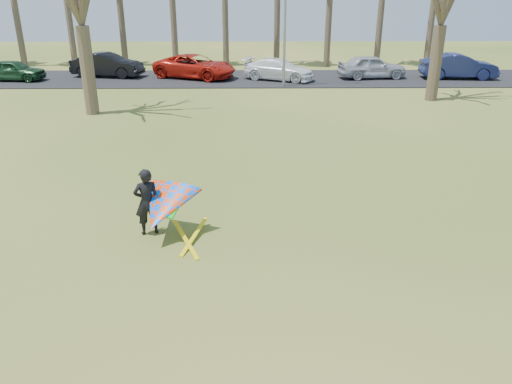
{
  "coord_description": "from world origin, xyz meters",
  "views": [
    {
      "loc": [
        -0.15,
        -9.65,
        5.93
      ],
      "look_at": [
        0.0,
        2.0,
        1.1
      ],
      "focal_mm": 35.0,
      "sensor_mm": 36.0,
      "label": 1
    }
  ],
  "objects_px": {
    "car_0": "(14,70)",
    "car_4": "(372,67)",
    "car_1": "(107,65)",
    "car_2": "(195,66)",
    "car_3": "(279,69)",
    "car_5": "(459,66)",
    "streetlight": "(288,12)",
    "kite_flyer": "(161,206)"
  },
  "relations": [
    {
      "from": "car_0",
      "to": "car_1",
      "type": "xyz_separation_m",
      "value": [
        5.83,
        1.44,
        0.12
      ]
    },
    {
      "from": "car_1",
      "to": "car_2",
      "type": "xyz_separation_m",
      "value": [
        6.12,
        -0.56,
        -0.02
      ]
    },
    {
      "from": "car_4",
      "to": "car_5",
      "type": "xyz_separation_m",
      "value": [
        5.85,
        -0.2,
        0.05
      ]
    },
    {
      "from": "streetlight",
      "to": "car_5",
      "type": "bearing_deg",
      "value": 12.48
    },
    {
      "from": "streetlight",
      "to": "car_1",
      "type": "bearing_deg",
      "value": 163.29
    },
    {
      "from": "car_0",
      "to": "car_4",
      "type": "height_order",
      "value": "car_4"
    },
    {
      "from": "car_0",
      "to": "car_3",
      "type": "distance_m",
      "value": 17.62
    },
    {
      "from": "car_2",
      "to": "kite_flyer",
      "type": "bearing_deg",
      "value": -152.67
    },
    {
      "from": "car_1",
      "to": "car_2",
      "type": "relative_size",
      "value": 0.87
    },
    {
      "from": "car_2",
      "to": "car_4",
      "type": "relative_size",
      "value": 1.24
    },
    {
      "from": "car_2",
      "to": "car_3",
      "type": "height_order",
      "value": "car_2"
    },
    {
      "from": "car_2",
      "to": "car_4",
      "type": "bearing_deg",
      "value": -67.6
    },
    {
      "from": "car_5",
      "to": "kite_flyer",
      "type": "xyz_separation_m",
      "value": [
        -16.39,
        -22.94,
        -0.03
      ]
    },
    {
      "from": "car_0",
      "to": "car_4",
      "type": "relative_size",
      "value": 0.88
    },
    {
      "from": "car_2",
      "to": "car_3",
      "type": "xyz_separation_m",
      "value": [
        5.68,
        -0.83,
        -0.09
      ]
    },
    {
      "from": "kite_flyer",
      "to": "car_1",
      "type": "bearing_deg",
      "value": 107.65
    },
    {
      "from": "car_0",
      "to": "car_1",
      "type": "distance_m",
      "value": 6.0
    },
    {
      "from": "car_4",
      "to": "car_1",
      "type": "bearing_deg",
      "value": 80.16
    },
    {
      "from": "car_0",
      "to": "car_4",
      "type": "bearing_deg",
      "value": -83.06
    },
    {
      "from": "car_2",
      "to": "car_1",
      "type": "bearing_deg",
      "value": 108.45
    },
    {
      "from": "streetlight",
      "to": "car_1",
      "type": "distance_m",
      "value": 13.18
    },
    {
      "from": "car_5",
      "to": "kite_flyer",
      "type": "bearing_deg",
      "value": 149.17
    },
    {
      "from": "car_5",
      "to": "car_1",
      "type": "bearing_deg",
      "value": 92.3
    },
    {
      "from": "car_2",
      "to": "car_4",
      "type": "xyz_separation_m",
      "value": [
        12.05,
        -0.26,
        -0.01
      ]
    },
    {
      "from": "car_1",
      "to": "car_5",
      "type": "xyz_separation_m",
      "value": [
        24.02,
        -1.02,
        0.02
      ]
    },
    {
      "from": "car_4",
      "to": "car_5",
      "type": "distance_m",
      "value": 5.86
    },
    {
      "from": "car_4",
      "to": "car_5",
      "type": "height_order",
      "value": "car_5"
    },
    {
      "from": "car_0",
      "to": "kite_flyer",
      "type": "relative_size",
      "value": 1.67
    },
    {
      "from": "car_2",
      "to": "car_3",
      "type": "bearing_deg",
      "value": -74.65
    },
    {
      "from": "car_1",
      "to": "kite_flyer",
      "type": "relative_size",
      "value": 2.04
    },
    {
      "from": "car_3",
      "to": "car_5",
      "type": "bearing_deg",
      "value": -64.33
    },
    {
      "from": "streetlight",
      "to": "car_0",
      "type": "xyz_separation_m",
      "value": [
        -17.97,
        2.21,
        -3.72
      ]
    },
    {
      "from": "streetlight",
      "to": "car_3",
      "type": "bearing_deg",
      "value": 98.82
    },
    {
      "from": "car_0",
      "to": "car_1",
      "type": "bearing_deg",
      "value": -70.67
    },
    {
      "from": "car_0",
      "to": "car_3",
      "type": "xyz_separation_m",
      "value": [
        17.62,
        0.05,
        0.01
      ]
    },
    {
      "from": "streetlight",
      "to": "car_3",
      "type": "distance_m",
      "value": 4.36
    },
    {
      "from": "car_3",
      "to": "car_5",
      "type": "relative_size",
      "value": 0.96
    },
    {
      "from": "car_3",
      "to": "car_4",
      "type": "bearing_deg",
      "value": -60.97
    },
    {
      "from": "streetlight",
      "to": "car_0",
      "type": "bearing_deg",
      "value": 173.0
    },
    {
      "from": "streetlight",
      "to": "car_2",
      "type": "distance_m",
      "value": 7.68
    },
    {
      "from": "streetlight",
      "to": "kite_flyer",
      "type": "xyz_separation_m",
      "value": [
        -4.52,
        -20.31,
        -3.61
      ]
    },
    {
      "from": "car_0",
      "to": "kite_flyer",
      "type": "bearing_deg",
      "value": -143.68
    }
  ]
}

